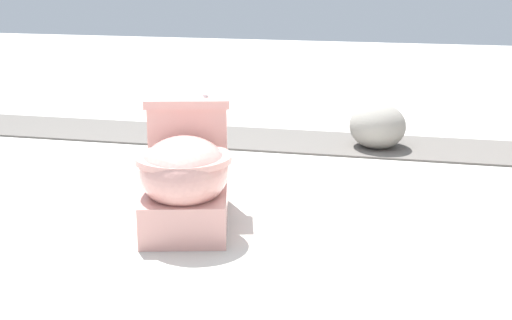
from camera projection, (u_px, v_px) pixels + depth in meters
name	position (u px, v px, depth m)	size (l,w,h in m)	color
ground_plane	(171.00, 211.00, 3.18)	(14.00, 14.00, 0.00)	beige
gravel_strip	(324.00, 143.00, 4.34)	(0.56, 8.00, 0.01)	#605B56
toilet	(186.00, 174.00, 2.96)	(0.70, 0.52, 0.52)	#E09E93
boulder_near	(377.00, 126.00, 4.20)	(0.36, 0.33, 0.27)	gray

